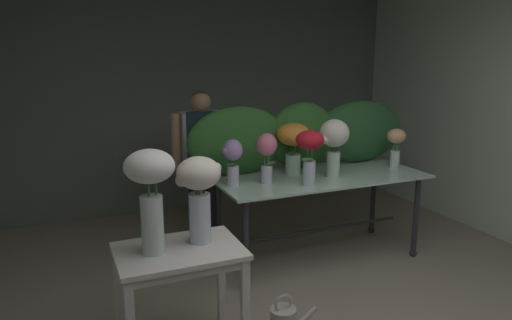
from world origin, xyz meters
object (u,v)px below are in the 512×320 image
Objects in this scene: vase_peach_hydrangea at (396,144)px; vase_lilac_roses at (233,159)px; side_table_white at (180,265)px; vase_rosy_anemones at (267,153)px; vase_crimson_snapdragons at (310,149)px; vase_white_roses_tall at (151,188)px; vase_ivory_lilies at (334,140)px; vase_cream_lisianthus_tall at (199,190)px; vase_sunset_freesia at (293,141)px; florist at (202,152)px; display_table_glass at (319,188)px.

vase_lilac_roses is at bearing 179.25° from vase_peach_hydrangea.
side_table_white is 1.75× the size of vase_rosy_anemones.
vase_white_roses_tall is (-1.45, -0.74, 0.03)m from vase_crimson_snapdragons.
vase_cream_lisianthus_tall is (-1.48, -0.84, -0.05)m from vase_ivory_lilies.
vase_white_roses_tall is at bearing -153.00° from vase_crimson_snapdragons.
vase_crimson_snapdragons is (-0.05, -0.39, 0.00)m from vase_sunset_freesia.
florist is 1.21m from vase_crimson_snapdragons.
display_table_glass is 0.48m from vase_ivory_lilies.
side_table_white is 1.99× the size of vase_peach_hydrangea.
vase_crimson_snapdragons is at bearing -168.21° from vase_peach_hydrangea.
vase_crimson_snapdragons reaches higher than vase_peach_hydrangea.
florist is 0.79m from vase_lilac_roses.
vase_ivory_lilies is (0.63, -0.05, 0.07)m from vase_rosy_anemones.
vase_white_roses_tall reaches higher than vase_cream_lisianthus_tall.
vase_lilac_roses is 1.31m from vase_white_roses_tall.
vase_cream_lisianthus_tall is at bearing -149.18° from vase_crimson_snapdragons.
vase_lilac_roses is (-1.66, 0.02, -0.00)m from vase_peach_hydrangea.
display_table_glass is at bearing 126.74° from vase_ivory_lilies.
vase_peach_hydrangea is 2.70m from vase_white_roses_tall.
vase_cream_lisianthus_tall is at bearing -138.06° from vase_sunset_freesia.
vase_peach_hydrangea is at bearing 20.91° from vase_white_roses_tall.
vase_white_roses_tall is at bearing -149.77° from display_table_glass.
vase_rosy_anemones is at bearing 175.85° from vase_ivory_lilies.
florist is 4.03× the size of vase_peach_hydrangea.
vase_rosy_anemones is at bearing -179.02° from vase_peach_hydrangea.
vase_peach_hydrangea reaches higher than display_table_glass.
florist is (0.68, 1.77, 0.30)m from side_table_white.
vase_white_roses_tall is (-1.15, -0.94, 0.08)m from vase_rosy_anemones.
vase_sunset_freesia is 0.39m from vase_crimson_snapdragons.
vase_lilac_roses is at bearing -179.35° from display_table_glass.
vase_sunset_freesia reaches higher than vase_rosy_anemones.
vase_cream_lisianthus_tall is at bearing -146.19° from display_table_glass.
vase_rosy_anemones is at bearing -8.88° from vase_lilac_roses.
vase_ivory_lilies is at bearing 25.03° from vase_crimson_snapdragons.
vase_crimson_snapdragons reaches higher than vase_rosy_anemones.
vase_peach_hydrangea is at bearing 0.98° from vase_rosy_anemones.
display_table_glass is 1.25× the size of florist.
vase_rosy_anemones is 0.29m from vase_lilac_roses.
vase_sunset_freesia is at bearing 170.64° from vase_peach_hydrangea.
vase_peach_hydrangea is at bearing -2.20° from display_table_glass.
vase_lilac_roses reaches higher than side_table_white.
florist reaches higher than side_table_white.
vase_rosy_anemones is at bearing -174.38° from display_table_glass.
vase_sunset_freesia is (-1.02, 0.17, 0.07)m from vase_peach_hydrangea.
display_table_glass is 0.89m from vase_peach_hydrangea.
vase_lilac_roses is at bearing -167.12° from vase_sunset_freesia.
side_table_white is (-1.56, -0.99, -0.04)m from display_table_glass.
side_table_white is 1.39× the size of vase_cream_lisianthus_tall.
vase_white_roses_tall is (-1.50, -1.13, 0.04)m from vase_sunset_freesia.
vase_ivory_lilies is at bearing -5.65° from vase_lilac_roses.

